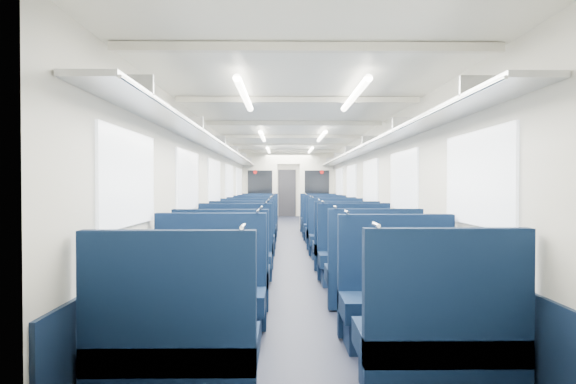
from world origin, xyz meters
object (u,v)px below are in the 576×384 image
at_px(seat_14, 255,228).
at_px(seat_17, 322,224).
at_px(seat_4, 222,278).
at_px(seat_8, 242,247).
at_px(seat_11, 336,239).
at_px(seat_10, 247,239).
at_px(seat_0, 174,352).
at_px(seat_7, 355,258).
at_px(end_door, 287,193).
at_px(seat_13, 331,233).
at_px(seat_3, 399,304).
at_px(seat_15, 325,227).
at_px(seat_16, 258,224).
at_px(seat_18, 260,220).
at_px(seat_12, 252,233).
at_px(seat_9, 346,248).
at_px(bulkhead, 289,189).
at_px(seat_1, 439,345).
at_px(seat_19, 318,221).
at_px(seat_5, 372,276).
at_px(seat_2, 209,299).
at_px(seat_6, 234,259).

relative_size(seat_14, seat_17, 1.00).
xyz_separation_m(seat_4, seat_8, (0.00, 2.48, 0.00)).
bearing_deg(seat_11, seat_10, -177.92).
distance_m(seat_0, seat_7, 3.98).
distance_m(end_door, seat_13, 10.38).
relative_size(seat_3, seat_13, 1.00).
bearing_deg(seat_3, seat_14, 103.38).
bearing_deg(seat_15, seat_16, 147.10).
xyz_separation_m(seat_10, seat_18, (0.00, 4.67, 0.00)).
bearing_deg(seat_12, seat_9, -56.16).
xyz_separation_m(bulkhead, seat_1, (0.83, -11.55, -0.88)).
bearing_deg(seat_7, seat_16, 106.20).
relative_size(seat_10, seat_17, 1.00).
distance_m(seat_11, seat_19, 4.45).
distance_m(bulkhead, seat_13, 4.82).
bearing_deg(seat_4, seat_18, 90.00).
height_order(seat_5, seat_13, same).
height_order(seat_9, seat_14, same).
distance_m(seat_2, seat_18, 9.18).
xyz_separation_m(seat_5, seat_7, (0.00, 1.27, 0.00)).
xyz_separation_m(seat_7, seat_19, (0.00, 6.74, 0.00)).
bearing_deg(seat_15, seat_2, -103.49).
height_order(seat_2, seat_14, same).
distance_m(seat_5, seat_6, 2.05).
height_order(bulkhead, seat_2, bulkhead).
height_order(seat_11, seat_18, same).
distance_m(seat_7, seat_10, 2.78).
relative_size(seat_5, seat_17, 1.00).
height_order(seat_4, seat_17, same).
xyz_separation_m(end_door, seat_9, (0.83, -12.71, -0.65)).
xyz_separation_m(bulkhead, seat_16, (-0.83, -2.33, -0.88)).
distance_m(bulkhead, seat_16, 2.62).
height_order(seat_3, seat_7, same).
distance_m(seat_3, seat_4, 2.01).
bearing_deg(seat_4, seat_10, 90.00).
height_order(seat_9, seat_10, same).
distance_m(seat_4, seat_13, 4.99).
height_order(seat_12, seat_15, same).
xyz_separation_m(seat_3, seat_8, (-1.66, 3.62, 0.00)).
height_order(seat_1, seat_14, same).
height_order(seat_5, seat_19, same).
distance_m(seat_9, seat_16, 5.01).
bearing_deg(seat_1, seat_16, 100.20).
bearing_deg(seat_5, seat_3, -90.00).
relative_size(seat_3, seat_19, 1.00).
bearing_deg(seat_17, bulkhead, 108.79).
bearing_deg(seat_19, seat_0, -99.11).
bearing_deg(seat_9, seat_19, 90.00).
distance_m(seat_14, seat_17, 1.99).
height_order(seat_15, seat_18, same).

